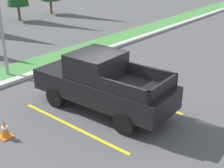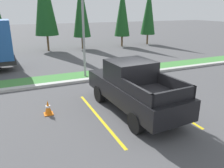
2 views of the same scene
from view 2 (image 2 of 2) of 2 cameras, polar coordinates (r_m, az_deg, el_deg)
name	(u,v)px [view 2 (image 2 of 2)]	position (r m, az deg, el deg)	size (l,w,h in m)	color
ground_plane	(138,113)	(9.45, 6.59, -7.32)	(120.00, 120.00, 0.00)	#4C4C4F
parking_line_near	(99,117)	(9.06, -3.37, -8.39)	(0.12, 4.80, 0.01)	yellow
parking_line_far	(163,104)	(10.43, 12.84, -5.07)	(0.12, 4.80, 0.01)	yellow
curb_strip	(96,79)	(13.66, -3.96, 1.37)	(56.00, 0.40, 0.15)	#B2B2AD
grass_median	(91,75)	(14.67, -5.43, 2.37)	(56.00, 1.80, 0.06)	#42843D
pickup_truck_main	(133,87)	(9.29, 5.36, -0.77)	(2.18, 5.32, 2.10)	black
street_light	(83,8)	(13.63, -7.28, 18.64)	(0.24, 1.49, 7.19)	gray
cypress_tree_right_inner	(81,8)	(24.36, -7.84, 18.54)	(1.83, 1.83, 7.04)	brown
cypress_tree_rightmost	(122,11)	(25.71, 2.64, 18.04)	(1.71, 1.71, 6.56)	brown
cypress_tree_far_right	(149,11)	(27.71, 9.27, 17.87)	(1.71, 1.71, 6.56)	brown
traffic_cone	(48,108)	(9.52, -15.92, -5.81)	(0.36, 0.36, 0.60)	orange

